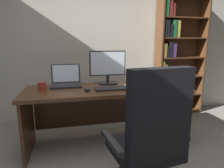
% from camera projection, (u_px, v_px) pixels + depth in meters
% --- Properties ---
extents(wall_back, '(5.39, 0.12, 2.76)m').
position_uv_depth(wall_back, '(94.00, 35.00, 3.15)').
color(wall_back, beige).
rests_on(wall_back, ground).
extents(desk, '(1.90, 0.68, 0.72)m').
position_uv_depth(desk, '(106.00, 101.00, 2.38)').
color(desk, '#4C2D19').
rests_on(desk, ground).
extents(bookshelf, '(0.85, 0.28, 1.99)m').
position_uv_depth(bookshelf, '(175.00, 60.00, 3.34)').
color(bookshelf, '#4C2D19').
rests_on(bookshelf, ground).
extents(office_chair, '(0.66, 0.60, 1.08)m').
position_uv_depth(office_chair, '(149.00, 146.00, 1.48)').
color(office_chair, '#232326').
rests_on(office_chair, ground).
extents(monitor, '(0.46, 0.16, 0.42)m').
position_uv_depth(monitor, '(108.00, 67.00, 2.43)').
color(monitor, '#232326').
rests_on(monitor, desk).
extents(laptop, '(0.36, 0.31, 0.26)m').
position_uv_depth(laptop, '(66.00, 81.00, 2.36)').
color(laptop, '#232326').
rests_on(laptop, desk).
extents(keyboard, '(0.42, 0.15, 0.02)m').
position_uv_depth(keyboard, '(114.00, 89.00, 2.16)').
color(keyboard, '#232326').
rests_on(keyboard, desk).
extents(computer_mouse, '(0.06, 0.10, 0.04)m').
position_uv_depth(computer_mouse, '(87.00, 89.00, 2.10)').
color(computer_mouse, '#232326').
rests_on(computer_mouse, desk).
extents(reading_stand_with_book, '(0.27, 0.27, 0.15)m').
position_uv_depth(reading_stand_with_book, '(142.00, 76.00, 2.62)').
color(reading_stand_with_book, '#232326').
rests_on(reading_stand_with_book, desk).
extents(open_binder, '(0.51, 0.42, 0.02)m').
position_uv_depth(open_binder, '(158.00, 87.00, 2.23)').
color(open_binder, green).
rests_on(open_binder, desk).
extents(notepad, '(0.16, 0.21, 0.01)m').
position_uv_depth(notepad, '(132.00, 86.00, 2.31)').
color(notepad, white).
rests_on(notepad, desk).
extents(pen, '(0.14, 0.03, 0.01)m').
position_uv_depth(pen, '(133.00, 86.00, 2.31)').
color(pen, navy).
rests_on(pen, notepad).
extents(coffee_mug, '(0.10, 0.10, 0.09)m').
position_uv_depth(coffee_mug, '(42.00, 86.00, 2.14)').
color(coffee_mug, maroon).
rests_on(coffee_mug, desk).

